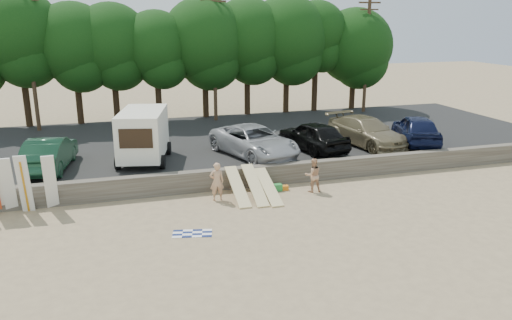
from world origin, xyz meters
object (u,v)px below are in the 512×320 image
Objects in this scene: car_1 at (49,153)px; beachgoer_a at (217,182)px; car_5 at (416,129)px; cooler at (278,187)px; car_4 at (366,132)px; car_3 at (313,136)px; box_trailer at (143,133)px; beachgoer_b at (313,175)px; car_2 at (254,141)px.

car_1 is 8.80m from beachgoer_a.
cooler is (-9.93, -3.77, -1.41)m from car_5.
car_4 is (17.31, -0.14, -0.00)m from car_1.
cooler is (-3.47, -4.09, -1.38)m from car_3.
box_trailer is 0.92× the size of car_1.
car_3 is 3.03× the size of beachgoer_b.
car_4 is (3.44, 0.12, -0.02)m from car_3.
car_4 is at bearing -171.91° from car_1.
box_trailer reaches higher than beachgoer_b.
box_trailer is at bearing -57.74° from beachgoer_a.
beachgoer_a is at bearing 37.77° from car_5.
car_3 is at bearing -107.57° from beachgoer_b.
car_1 reaches higher than beachgoer_a.
car_2 is 3.31× the size of beachgoer_a.
car_1 is 12.94m from beachgoer_b.
car_3 reaches higher than car_4.
car_3 is 5.10m from beachgoer_b.
car_5 reaches higher than beachgoer_b.
car_2 is at bearing 19.21° from car_5.
beachgoer_a is 1.09× the size of beachgoer_b.
car_5 is 2.89× the size of beachgoer_a.
cooler is at bearing -160.40° from car_4.
car_3 is at bearing 170.28° from car_4.
car_5 reaches higher than car_4.
car_5 is at bearing 163.77° from car_3.
cooler is (5.83, -4.44, -2.04)m from box_trailer.
car_5 is at bearing 20.67° from cooler.
car_4 is 3.46× the size of beachgoer_b.
car_1 is 13.06× the size of cooler.
car_1 and car_4 have the same top height.
car_3 is 7.95m from beachgoer_a.
car_5 is (3.02, -0.45, 0.05)m from car_4.
box_trailer is 5.86m from car_2.
box_trailer reaches higher than car_2.
car_5 is (15.76, -0.67, -0.63)m from box_trailer.
box_trailer is at bearing -29.45° from beachgoer_b.
car_1 is 1.01× the size of car_3.
car_2 is 1.04× the size of car_4.
car_2 is at bearing -174.10° from car_1.
car_4 is 8.21m from cooler.
beachgoer_a is 4.59m from beachgoer_b.
beachgoer_a is at bearing -47.03° from box_trailer.
car_2 is 15.40× the size of cooler.
car_3 is 12.95× the size of cooler.
beachgoer_b is at bearing -21.04° from box_trailer.
car_1 is 2.81× the size of beachgoer_a.
beachgoer_a is (-3.01, -4.31, -0.63)m from car_2.
car_5 reaches higher than car_3.
box_trailer is 15.79m from car_5.
box_trailer is at bearing -15.50° from car_3.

